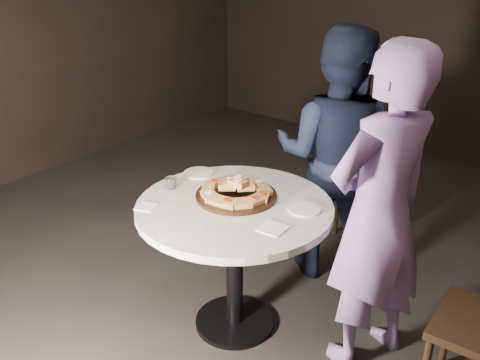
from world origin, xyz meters
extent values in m
plane|color=black|center=(0.00, 0.00, 0.00)|extent=(7.00, 7.00, 0.00)
cylinder|color=black|center=(0.04, -0.04, 0.02)|extent=(0.57, 0.57, 0.03)
cylinder|color=black|center=(0.04, -0.04, 0.41)|extent=(0.12, 0.12, 0.76)
cylinder|color=silver|center=(0.04, -0.04, 0.81)|extent=(1.29, 1.29, 0.04)
cylinder|color=black|center=(0.00, 0.04, 0.84)|extent=(0.61, 0.61, 0.02)
cube|color=#AA7A42|center=(0.15, 0.08, 0.87)|extent=(0.11, 0.12, 0.04)
cylinder|color=red|center=(0.15, 0.08, 0.89)|extent=(0.06, 0.06, 0.01)
cube|color=#AA7A42|center=(0.11, 0.15, 0.87)|extent=(0.12, 0.12, 0.04)
cube|color=#AA7A42|center=(0.05, 0.19, 0.87)|extent=(0.12, 0.11, 0.04)
cylinder|color=beige|center=(0.05, 0.19, 0.89)|extent=(0.06, 0.06, 0.01)
cube|color=#AA7A42|center=(-0.03, 0.19, 0.87)|extent=(0.10, 0.08, 0.04)
cube|color=#AA7A42|center=(-0.10, 0.16, 0.87)|extent=(0.12, 0.12, 0.04)
cylinder|color=red|center=(-0.10, 0.16, 0.89)|extent=(0.06, 0.06, 0.01)
cube|color=#AA7A42|center=(-0.15, 0.11, 0.87)|extent=(0.10, 0.12, 0.04)
cube|color=#AA7A42|center=(-0.17, 0.03, 0.87)|extent=(0.09, 0.11, 0.04)
cylinder|color=red|center=(-0.17, 0.03, 0.89)|extent=(0.05, 0.05, 0.01)
cube|color=#AA7A42|center=(-0.14, -0.04, 0.87)|extent=(0.12, 0.12, 0.04)
cube|color=#AA7A42|center=(-0.09, -0.10, 0.87)|extent=(0.12, 0.11, 0.04)
cylinder|color=beige|center=(-0.09, -0.10, 0.89)|extent=(0.06, 0.06, 0.01)
cube|color=#AA7A42|center=(-0.02, -0.12, 0.87)|extent=(0.10, 0.08, 0.04)
cube|color=#AA7A42|center=(0.06, -0.11, 0.87)|extent=(0.11, 0.10, 0.04)
cylinder|color=red|center=(0.06, -0.11, 0.89)|extent=(0.05, 0.05, 0.01)
cube|color=#AA7A42|center=(0.12, -0.07, 0.87)|extent=(0.12, 0.12, 0.04)
cube|color=#AA7A42|center=(0.15, 0.00, 0.87)|extent=(0.09, 0.11, 0.04)
cylinder|color=red|center=(0.15, 0.00, 0.89)|extent=(0.05, 0.05, 0.01)
cube|color=#AA7A42|center=(0.04, 0.07, 0.90)|extent=(0.12, 0.12, 0.04)
cylinder|color=#2D6B1E|center=(0.04, 0.07, 0.92)|extent=(0.06, 0.06, 0.01)
cube|color=#AA7A42|center=(-0.04, 0.08, 0.90)|extent=(0.11, 0.12, 0.04)
cylinder|color=beige|center=(-0.04, 0.08, 0.92)|extent=(0.06, 0.06, 0.01)
cube|color=#AA7A42|center=(-0.05, 0.00, 0.90)|extent=(0.12, 0.12, 0.04)
cylinder|color=orange|center=(-0.05, 0.00, 0.92)|extent=(0.06, 0.06, 0.01)
cube|color=#AA7A42|center=(0.00, 0.05, 0.93)|extent=(0.11, 0.09, 0.04)
cylinder|color=beige|center=(0.00, 0.05, 0.95)|extent=(0.05, 0.05, 0.01)
cube|color=#AA7A42|center=(0.02, 0.02, 0.93)|extent=(0.10, 0.08, 0.04)
cylinder|color=beige|center=(0.02, 0.02, 0.95)|extent=(0.05, 0.05, 0.01)
cylinder|color=white|center=(-0.40, 0.15, 0.83)|extent=(0.24, 0.24, 0.01)
cylinder|color=white|center=(0.38, 0.15, 0.83)|extent=(0.23, 0.23, 0.01)
imported|color=silver|center=(-0.38, -0.12, 0.86)|extent=(0.08, 0.08, 0.07)
cube|color=white|center=(-0.31, -0.37, 0.83)|extent=(0.13, 0.13, 0.01)
cube|color=white|center=(0.37, -0.13, 0.83)|extent=(0.14, 0.14, 0.01)
cube|color=black|center=(0.15, 1.45, 0.39)|extent=(0.44, 0.44, 0.03)
cube|color=black|center=(0.11, 1.27, 0.59)|extent=(0.37, 0.11, 0.39)
cylinder|color=black|center=(0.34, 1.57, 0.20)|extent=(0.04, 0.04, 0.39)
cylinder|color=black|center=(0.04, 1.64, 0.20)|extent=(0.04, 0.04, 0.39)
cylinder|color=black|center=(0.27, 1.26, 0.20)|extent=(0.04, 0.04, 0.39)
cylinder|color=black|center=(-0.03, 1.33, 0.20)|extent=(0.04, 0.04, 0.39)
cylinder|color=black|center=(1.16, 0.41, 0.24)|extent=(0.04, 0.04, 0.48)
imported|color=#141A31|center=(0.15, 0.87, 0.86)|extent=(0.99, 0.87, 1.72)
imported|color=#856AAC|center=(0.77, 0.23, 0.89)|extent=(0.63, 0.76, 1.79)
camera|label=1|loc=(1.73, -2.08, 2.18)|focal=40.00mm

